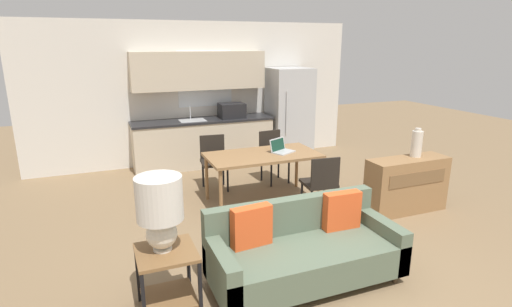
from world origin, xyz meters
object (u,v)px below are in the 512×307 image
at_px(table_lamp, 160,207).
at_px(laptop, 281,149).
at_px(side_table, 167,270).
at_px(dining_table, 263,158).
at_px(couch, 302,250).
at_px(credenza, 406,185).
at_px(refrigerator, 289,113).
at_px(dining_chair_far_right, 273,153).
at_px(dining_chair_near_right, 321,182).
at_px(vase, 417,143).
at_px(dining_chair_far_left, 214,159).

relative_size(table_lamp, laptop, 1.66).
height_order(side_table, laptop, laptop).
distance_m(dining_table, side_table, 2.71).
relative_size(couch, credenza, 1.59).
bearing_deg(laptop, credenza, -63.74).
bearing_deg(couch, refrigerator, 65.45).
distance_m(couch, side_table, 1.32).
relative_size(credenza, dining_chair_far_right, 1.36).
bearing_deg(dining_chair_near_right, vase, 176.18).
relative_size(dining_table, dining_chair_far_right, 1.90).
bearing_deg(refrigerator, side_table, -127.93).
height_order(refrigerator, credenza, refrigerator).
height_order(credenza, dining_chair_far_left, dining_chair_far_left).
height_order(dining_chair_far_left, dining_chair_near_right, same).
bearing_deg(dining_chair_near_right, dining_table, -50.85).
bearing_deg(credenza, laptop, 142.72).
relative_size(couch, table_lamp, 2.82).
relative_size(refrigerator, side_table, 3.12).
bearing_deg(refrigerator, laptop, -119.27).
bearing_deg(side_table, refrigerator, 52.07).
bearing_deg(couch, dining_chair_far_left, 91.71).
relative_size(table_lamp, credenza, 0.56).
height_order(couch, side_table, couch).
xyz_separation_m(dining_chair_near_right, laptop, (-0.22, 0.80, 0.28)).
xyz_separation_m(dining_table, dining_chair_far_left, (-0.52, 0.80, -0.18)).
xyz_separation_m(couch, credenza, (2.16, 0.97, 0.06)).
height_order(credenza, vase, vase).
height_order(table_lamp, credenza, table_lamp).
distance_m(vase, dining_chair_far_left, 3.06).
bearing_deg(credenza, side_table, -164.51).
xyz_separation_m(couch, vase, (2.31, 1.02, 0.63)).
bearing_deg(dining_chair_far_left, couch, -82.73).
bearing_deg(couch, dining_chair_far_right, 71.42).
xyz_separation_m(refrigerator, laptop, (-1.15, -2.05, -0.13)).
bearing_deg(dining_chair_far_left, side_table, -107.90).
distance_m(side_table, dining_chair_far_right, 3.62).
relative_size(refrigerator, credenza, 1.55).
bearing_deg(table_lamp, couch, -1.66).
bearing_deg(table_lamp, dining_chair_far_left, 65.94).
relative_size(couch, side_table, 3.20).
xyz_separation_m(refrigerator, dining_table, (-1.45, -2.06, -0.24)).
xyz_separation_m(table_lamp, dining_chair_far_right, (2.29, 2.79, -0.48)).
relative_size(refrigerator, dining_chair_near_right, 2.11).
distance_m(dining_table, laptop, 0.32).
bearing_deg(dining_chair_far_left, table_lamp, -108.50).
height_order(table_lamp, laptop, table_lamp).
height_order(side_table, dining_chair_near_right, dining_chair_near_right).
height_order(refrigerator, dining_chair_far_right, refrigerator).
xyz_separation_m(side_table, table_lamp, (-0.02, 0.03, 0.58)).
bearing_deg(refrigerator, dining_chair_far_right, -125.81).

